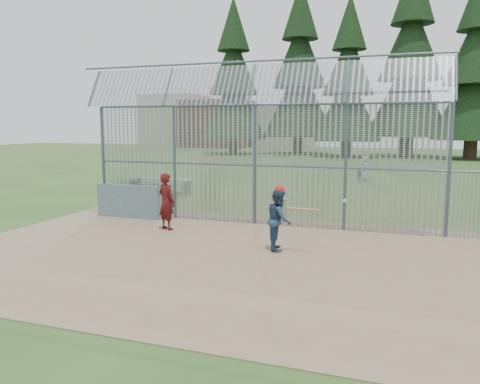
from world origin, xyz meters
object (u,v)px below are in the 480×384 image
at_px(batter, 279,220).
at_px(trash_can, 279,208).
at_px(dugout_wall, 128,201).
at_px(onlooker, 166,201).
at_px(bleacher, 160,186).

xyz_separation_m(batter, trash_can, (-1.06, 4.11, -0.46)).
distance_m(dugout_wall, onlooker, 2.56).
height_order(dugout_wall, trash_can, dugout_wall).
relative_size(trash_can, bleacher, 0.27).
bearing_deg(onlooker, trash_can, -112.24).
bearing_deg(batter, onlooker, 58.47).
xyz_separation_m(dugout_wall, trash_can, (5.18, 1.69, -0.24)).
distance_m(dugout_wall, batter, 6.69).
bearing_deg(bleacher, trash_can, -30.08).
xyz_separation_m(dugout_wall, onlooker, (2.22, -1.22, 0.31)).
bearing_deg(trash_can, batter, -75.54).
relative_size(batter, onlooker, 0.90).
bearing_deg(dugout_wall, onlooker, -28.81).
xyz_separation_m(batter, onlooker, (-4.01, 1.19, 0.09)).
height_order(batter, bleacher, batter).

